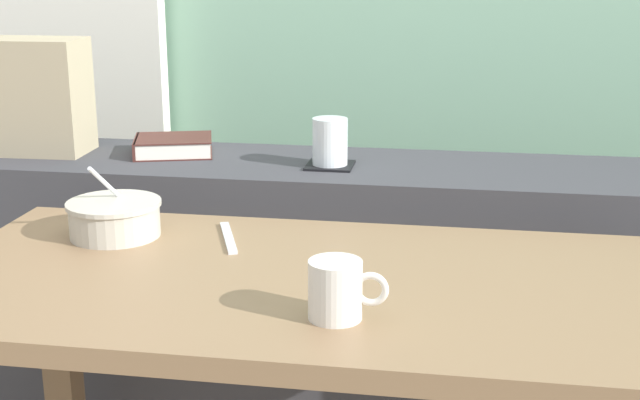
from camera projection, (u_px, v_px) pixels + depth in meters
dark_console_ledge at (308, 327)px, 2.02m from camera, size 2.80×0.34×0.79m
breakfast_table at (294, 349)px, 1.42m from camera, size 1.17×0.60×0.74m
coaster_square at (330, 165)px, 1.88m from camera, size 0.10×0.10×0.00m
juice_glass at (330, 143)px, 1.87m from camera, size 0.08×0.08×0.10m
closed_book at (173, 146)px, 1.99m from camera, size 0.21×0.18×0.04m
throw_pillow at (16, 96)px, 1.99m from camera, size 0.32×0.15×0.26m
soup_bowl at (115, 218)px, 1.57m from camera, size 0.17×0.17×0.14m
fork_utensil at (228, 238)px, 1.56m from camera, size 0.07×0.16×0.01m
ceramic_mug at (337, 290)px, 1.21m from camera, size 0.11×0.08×0.08m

